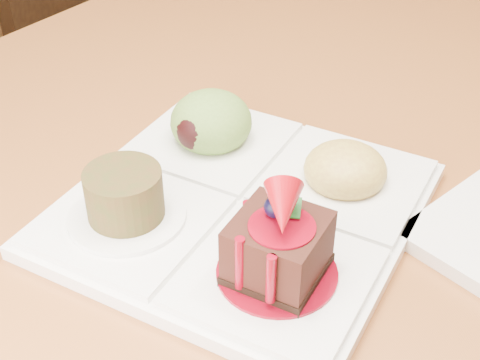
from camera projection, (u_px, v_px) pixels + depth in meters
The scene contains 3 objects.
dining_table at pixel (434, 152), 0.73m from camera, with size 1.00×1.80×0.75m.
chair_left at pixel (96, 30), 1.51m from camera, with size 0.45×0.45×0.83m.
sampler_plate at pixel (240, 191), 0.53m from camera, with size 0.29×0.29×0.10m.
Camera 1 is at (0.18, -0.62, 1.10)m, focal length 50.00 mm.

